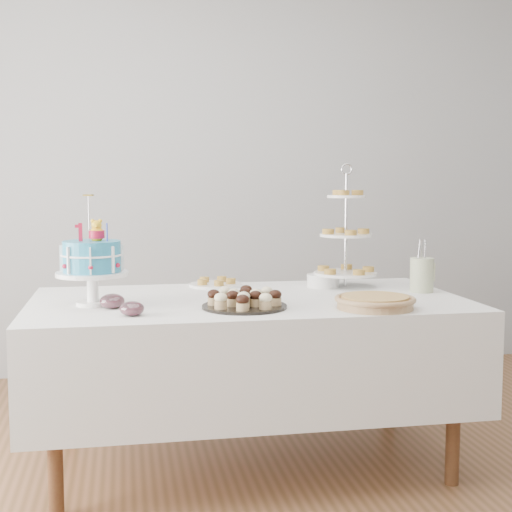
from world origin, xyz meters
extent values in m
plane|color=brown|center=(0.00, 0.00, 0.00)|extent=(5.00, 5.00, 0.00)
cube|color=#A6A9AC|center=(0.00, 2.00, 1.35)|extent=(5.00, 0.04, 2.70)
cube|color=white|center=(0.00, 0.30, 0.55)|extent=(1.92, 1.02, 0.45)
cylinder|color=#55381D|center=(-0.82, -0.07, 0.34)|extent=(0.06, 0.06, 0.67)
cylinder|color=#55381D|center=(0.82, -0.07, 0.34)|extent=(0.06, 0.06, 0.67)
cylinder|color=#55381D|center=(-0.82, 0.67, 0.34)|extent=(0.06, 0.06, 0.67)
cylinder|color=#55381D|center=(0.82, 0.67, 0.34)|extent=(0.06, 0.06, 0.67)
cylinder|color=teal|center=(-0.68, 0.24, 0.98)|extent=(0.24, 0.24, 0.13)
torus|color=white|center=(-0.68, 0.24, 0.99)|extent=(0.25, 0.25, 0.01)
cube|color=red|center=(-0.72, 0.23, 1.08)|extent=(0.02, 0.02, 0.08)
cylinder|color=blue|center=(-0.61, 0.21, 1.08)|extent=(0.01, 0.01, 0.08)
cylinder|color=silver|center=(-0.69, 0.28, 1.14)|extent=(0.00, 0.00, 0.18)
cylinder|color=yellow|center=(-0.69, 0.28, 1.23)|extent=(0.05, 0.05, 0.01)
cylinder|color=black|center=(-0.06, 0.07, 0.78)|extent=(0.35, 0.35, 0.01)
ellipsoid|color=black|center=(-0.13, 0.07, 0.83)|extent=(0.05, 0.05, 0.04)
ellipsoid|color=beige|center=(0.01, 0.07, 0.83)|extent=(0.05, 0.05, 0.04)
cylinder|color=tan|center=(0.47, -0.04, 0.79)|extent=(0.31, 0.31, 0.04)
cylinder|color=#B98A48|center=(0.47, -0.04, 0.81)|extent=(0.28, 0.28, 0.02)
torus|color=tan|center=(0.47, -0.04, 0.81)|extent=(0.33, 0.33, 0.02)
cylinder|color=silver|center=(0.54, 0.56, 1.05)|extent=(0.02, 0.02, 0.56)
cylinder|color=white|center=(0.54, 0.56, 0.84)|extent=(0.31, 0.31, 0.01)
cylinder|color=white|center=(0.54, 0.56, 1.03)|extent=(0.26, 0.26, 0.01)
cylinder|color=white|center=(0.54, 0.56, 1.22)|extent=(0.19, 0.19, 0.01)
torus|color=silver|center=(0.54, 0.56, 1.35)|extent=(0.06, 0.01, 0.06)
cylinder|color=white|center=(0.43, 0.58, 0.80)|extent=(0.16, 0.16, 0.06)
cylinder|color=white|center=(-0.10, 0.70, 0.78)|extent=(0.26, 0.26, 0.01)
ellipsoid|color=silver|center=(-0.52, -0.02, 0.80)|extent=(0.10, 0.10, 0.06)
cylinder|color=#580719|center=(-0.52, -0.02, 0.79)|extent=(0.07, 0.07, 0.03)
ellipsoid|color=silver|center=(-0.60, 0.16, 0.80)|extent=(0.10, 0.10, 0.06)
cylinder|color=#580719|center=(-0.60, 0.16, 0.79)|extent=(0.07, 0.07, 0.03)
cylinder|color=silver|center=(0.84, 0.34, 0.85)|extent=(0.11, 0.11, 0.16)
cylinder|color=silver|center=(0.90, 0.32, 0.87)|extent=(0.01, 0.01, 0.09)
camera|label=1|loc=(-0.54, -2.80, 1.29)|focal=50.00mm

